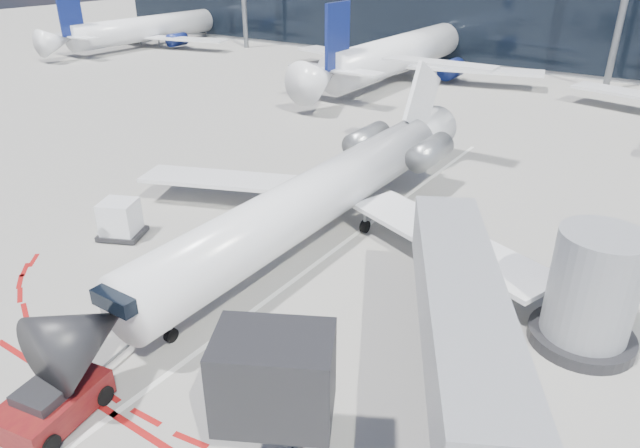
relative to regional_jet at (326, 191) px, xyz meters
The scene contains 10 objects.
ground 4.43m from the regional_jet, 68.58° to the right, with size 260.00×260.00×0.00m, color gray.
apron_centerline 3.17m from the regional_jet, 46.10° to the right, with size 0.25×40.00×0.01m, color silver.
apron_stop_bar 15.15m from the regional_jet, 84.91° to the right, with size 14.00×0.25×0.01m, color maroon.
jet_bridge 12.83m from the regional_jet, 29.89° to the right, with size 10.03×15.20×4.90m.
regional_jet is the anchor object (origin of this frame).
pushback_tug 16.14m from the regional_jet, 90.52° to the right, with size 2.80×5.50×1.40m.
uld_container 10.97m from the regional_jet, 144.71° to the right, with size 2.77×2.61×2.06m.
safety_cone_left 11.43m from the regional_jet, 111.31° to the right, with size 0.34×0.34×0.48m, color orange.
bg_airliner_0 68.44m from the regional_jet, 145.93° to the left, with size 31.71×33.58×10.26m, color silver, non-canonical shape.
bg_airliner_1 41.88m from the regional_jet, 110.15° to the left, with size 36.15×38.28×11.70m, color silver, non-canonical shape.
Camera 1 is at (13.63, -19.46, 14.09)m, focal length 32.00 mm.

